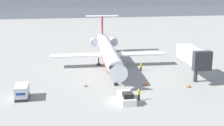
{
  "coord_description": "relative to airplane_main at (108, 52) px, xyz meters",
  "views": [
    {
      "loc": [
        -8.75,
        -43.96,
        17.84
      ],
      "look_at": [
        0.0,
        10.99,
        3.15
      ],
      "focal_mm": 50.0,
      "sensor_mm": 36.0,
      "label": 1
    }
  ],
  "objects": [
    {
      "name": "jet_bridge",
      "position": [
        14.13,
        -11.47,
        1.27
      ],
      "size": [
        3.2,
        9.74,
        6.19
      ],
      "color": "#2D2D33",
      "rests_on": "ground"
    },
    {
      "name": "worker_by_wing",
      "position": [
        6.04,
        -4.74,
        -2.29
      ],
      "size": [
        0.4,
        0.24,
        1.69
      ],
      "color": "#232838",
      "rests_on": "ground"
    },
    {
      "name": "airplane_main",
      "position": [
        0.0,
        0.0,
        0.0
      ],
      "size": [
        24.57,
        31.77,
        9.35
      ],
      "color": "white",
      "rests_on": "ground"
    },
    {
      "name": "traffic_cone_left",
      "position": [
        -5.82,
        -12.68,
        -2.87
      ],
      "size": [
        0.52,
        0.52,
        0.62
      ],
      "color": "black",
      "rests_on": "ground"
    },
    {
      "name": "pushback_tug",
      "position": [
        -0.23,
        -20.69,
        -2.53
      ],
      "size": [
        2.12,
        4.82,
        1.75
      ],
      "color": "silver",
      "rests_on": "ground"
    },
    {
      "name": "traffic_cone_right",
      "position": [
        4.5,
        -13.83,
        -2.84
      ],
      "size": [
        0.72,
        0.72,
        0.69
      ],
      "color": "black",
      "rests_on": "ground"
    },
    {
      "name": "luggage_cart",
      "position": [
        -16.09,
        -16.78,
        -2.07
      ],
      "size": [
        1.97,
        3.54,
        2.19
      ],
      "color": "#232326",
      "rests_on": "ground"
    },
    {
      "name": "traffic_cone_mid",
      "position": [
        11.84,
        -15.86,
        -2.83
      ],
      "size": [
        0.59,
        0.59,
        0.72
      ],
      "color": "black",
      "rests_on": "ground"
    },
    {
      "name": "ground_plane",
      "position": [
        -0.66,
        -20.33,
        -3.17
      ],
      "size": [
        600.0,
        600.0,
        0.0
      ],
      "primitive_type": "plane",
      "color": "gray"
    },
    {
      "name": "worker_near_tug",
      "position": [
        1.78,
        -20.38,
        -2.19
      ],
      "size": [
        0.4,
        0.26,
        1.85
      ],
      "color": "#232838",
      "rests_on": "ground"
    },
    {
      "name": "terminal_building",
      "position": [
        -0.66,
        99.67,
        3.31
      ],
      "size": [
        180.0,
        16.8,
        12.9
      ],
      "color": "#8C939E",
      "rests_on": "ground"
    }
  ]
}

